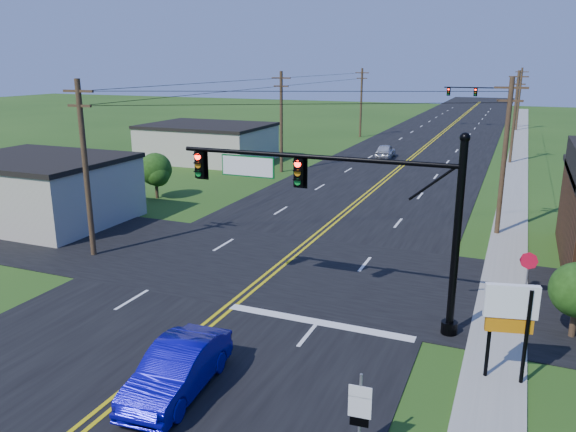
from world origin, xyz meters
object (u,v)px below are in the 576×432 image
at_px(stop_sign, 528,266).
at_px(signal_mast_main, 337,199).
at_px(signal_mast_far, 481,98).
at_px(route_sign, 360,409).
at_px(blue_car, 178,370).

bearing_deg(stop_sign, signal_mast_main, -140.04).
relative_size(signal_mast_far, stop_sign, 5.24).
distance_m(signal_mast_main, route_sign, 9.05).
bearing_deg(signal_mast_far, route_sign, -87.80).
distance_m(signal_mast_main, stop_sign, 9.00).
bearing_deg(signal_mast_main, blue_car, -110.71).
xyz_separation_m(route_sign, stop_sign, (3.88, 12.34, 0.14)).
bearing_deg(blue_car, stop_sign, 45.47).
xyz_separation_m(signal_mast_far, route_sign, (3.06, -79.78, -3.17)).
relative_size(blue_car, stop_sign, 2.22).
relative_size(signal_mast_far, blue_car, 2.36).
xyz_separation_m(blue_car, stop_sign, (9.73, 11.65, 0.74)).
relative_size(signal_mast_main, stop_sign, 5.39).
relative_size(signal_mast_main, signal_mast_far, 1.03).
distance_m(signal_mast_main, blue_car, 8.56).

